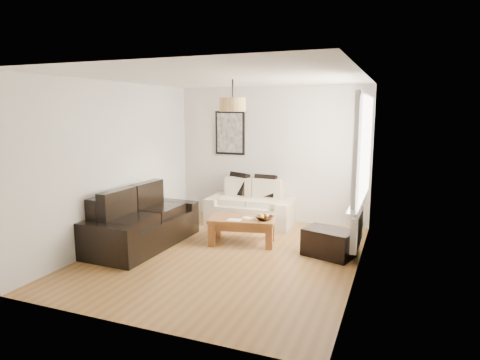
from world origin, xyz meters
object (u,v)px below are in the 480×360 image
at_px(sofa_leather, 142,219).
at_px(ottoman, 329,243).
at_px(loveseat_cream, 251,203).
at_px(coffee_table, 242,231).

distance_m(sofa_leather, ottoman, 2.94).
bearing_deg(loveseat_cream, coffee_table, -78.80).
xyz_separation_m(sofa_leather, ottoman, (2.88, 0.57, -0.23)).
height_order(loveseat_cream, ottoman, loveseat_cream).
bearing_deg(sofa_leather, loveseat_cream, -31.56).
height_order(sofa_leather, ottoman, sofa_leather).
bearing_deg(ottoman, loveseat_cream, 143.35).
height_order(sofa_leather, coffee_table, sofa_leather).
distance_m(loveseat_cream, sofa_leather, 2.18).
height_order(coffee_table, ottoman, coffee_table).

